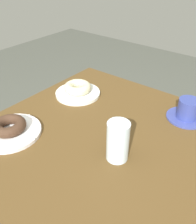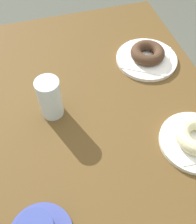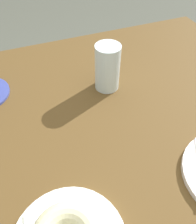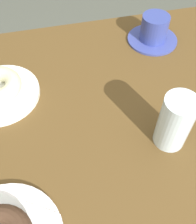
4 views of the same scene
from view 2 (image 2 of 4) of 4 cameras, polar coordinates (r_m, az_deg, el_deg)
The scene contains 8 objects.
ground_plane at distance 1.49m, azimuth -1.58°, elevation -15.91°, with size 6.00×6.00×0.00m, color #4E5148.
table at distance 0.91m, azimuth -2.48°, elevation -1.22°, with size 0.99×0.83×0.73m.
plate_chocolate_ring at distance 0.99m, azimuth 10.37°, elevation 11.15°, with size 0.22×0.22×0.01m, color white.
napkin_chocolate_ring at distance 0.99m, azimuth 10.44°, elevation 11.50°, with size 0.16×0.16×0.00m, color white.
donut_chocolate_ring at distance 0.97m, azimuth 10.62°, elevation 12.40°, with size 0.12×0.12×0.04m, color #412A1C.
plate_sugar_ring at distance 0.80m, azimuth 20.07°, elevation -6.02°, with size 0.20×0.20×0.01m, color white.
napkin_sugar_ring at distance 0.80m, azimuth 20.23°, elevation -5.71°, with size 0.14×0.14×0.00m, color white.
water_glass at distance 0.78m, azimuth -10.31°, elevation 2.96°, with size 0.07×0.07×0.13m, color silver.
Camera 2 is at (-0.52, 0.11, 1.39)m, focal length 42.49 mm.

